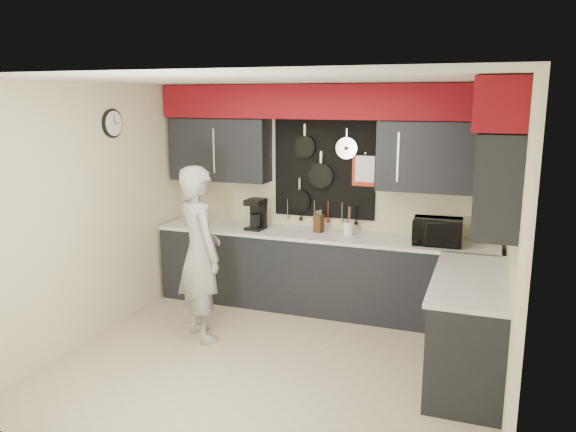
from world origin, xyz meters
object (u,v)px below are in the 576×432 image
at_px(microwave, 437,232).
at_px(coffee_maker, 257,213).
at_px(person, 200,254).
at_px(utensil_crock, 348,228).
at_px(knife_block, 319,223).

relative_size(microwave, coffee_maker, 1.38).
bearing_deg(person, utensil_crock, -96.23).
relative_size(microwave, person, 0.28).
height_order(microwave, person, person).
bearing_deg(person, microwave, -113.88).
height_order(utensil_crock, person, person).
bearing_deg(coffee_maker, microwave, 3.47).
relative_size(knife_block, coffee_maker, 0.57).
height_order(microwave, coffee_maker, coffee_maker).
bearing_deg(coffee_maker, knife_block, 10.48).
xyz_separation_m(utensil_crock, person, (-1.24, -1.20, -0.10)).
bearing_deg(person, knife_block, -86.71).
bearing_deg(coffee_maker, person, -93.67).
distance_m(knife_block, coffee_maker, 0.75).
height_order(knife_block, utensil_crock, knife_block).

